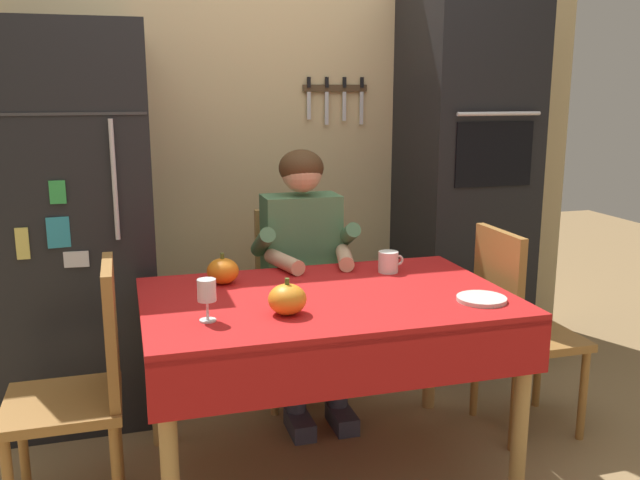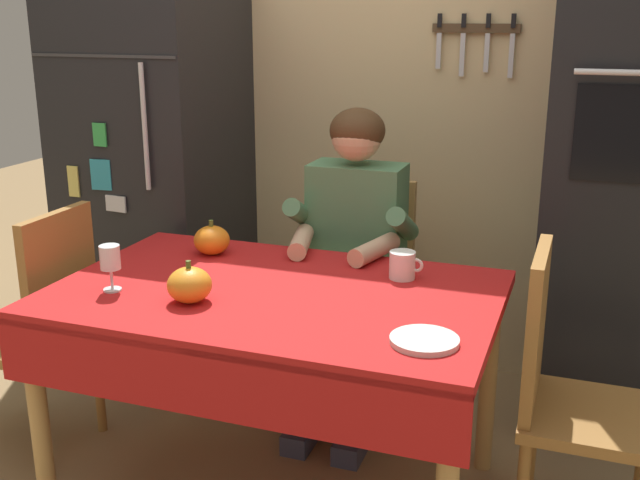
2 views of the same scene
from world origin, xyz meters
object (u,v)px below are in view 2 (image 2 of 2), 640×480
refrigerator (156,170)px  wine_glass (110,260)px  serving_tray (424,340)px  chair_behind_person (364,283)px  chair_left_side (42,323)px  seated_person (351,243)px  pumpkin_large (189,285)px  pumpkin_medium (212,240)px  wall_oven (633,164)px  coffee_mug (403,265)px  dining_table (272,317)px  chair_right_side (566,389)px

refrigerator → wine_glass: size_ratio=12.11×
wine_glass → serving_tray: 1.02m
chair_behind_person → chair_left_side: (-0.97, -0.80, 0.00)m
chair_left_side → serving_tray: chair_left_side is taller
chair_left_side → serving_tray: (1.44, -0.21, 0.24)m
serving_tray → seated_person: bearing=119.5°
seated_person → pumpkin_large: 0.81m
pumpkin_medium → wall_oven: bearing=24.2°
wall_oven → chair_behind_person: 1.13m
pumpkin_large → coffee_mug: bearing=37.7°
wall_oven → pumpkin_large: bearing=-139.0°
wall_oven → pumpkin_medium: wall_oven is taller
seated_person → coffee_mug: size_ratio=10.94×
dining_table → chair_right_side: size_ratio=1.51×
chair_left_side → pumpkin_large: bearing=-12.1°
chair_right_side → wine_glass: 1.44m
wall_oven → serving_tray: size_ratio=11.28×
pumpkin_medium → pumpkin_large: bearing=-70.3°
pumpkin_large → seated_person: bearing=70.6°
chair_behind_person → pumpkin_medium: bearing=-130.5°
refrigerator → pumpkin_large: (0.75, -1.05, -0.11)m
coffee_mug → pumpkin_large: pumpkin_large is taller
pumpkin_large → pumpkin_medium: pumpkin_large is taller
chair_behind_person → coffee_mug: bearing=-61.6°
chair_right_side → chair_left_side: bearing=-176.3°
seated_person → chair_left_side: bearing=-147.6°
chair_behind_person → dining_table: bearing=-95.1°
dining_table → pumpkin_medium: bearing=141.3°
seated_person → serving_tray: (0.47, -0.82, 0.01)m
wall_oven → chair_left_side: 2.23m
wine_glass → dining_table: bearing=18.4°
refrigerator → wall_oven: bearing=1.1°
wine_glass → pumpkin_large: wine_glass is taller
refrigerator → pumpkin_medium: 0.84m
chair_behind_person → pumpkin_medium: (-0.43, -0.50, 0.28)m
coffee_mug → serving_tray: size_ratio=0.61×
chair_right_side → pumpkin_medium: bearing=171.8°
refrigerator → seated_person: refrigerator is taller
coffee_mug → wine_glass: 0.94m
dining_table → wine_glass: (-0.48, -0.16, 0.19)m
wall_oven → dining_table: bearing=-138.7°
wall_oven → pumpkin_large: 1.67m
chair_right_side → serving_tray: 0.54m
dining_table → wine_glass: wine_glass is taller
coffee_mug → seated_person: bearing=130.1°
pumpkin_medium → serving_tray: bearing=-29.5°
chair_right_side → pumpkin_large: bearing=-166.3°
chair_left_side → chair_right_side: bearing=3.7°
refrigerator → wall_oven: 2.01m
chair_left_side → pumpkin_large: (0.70, -0.15, 0.28)m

